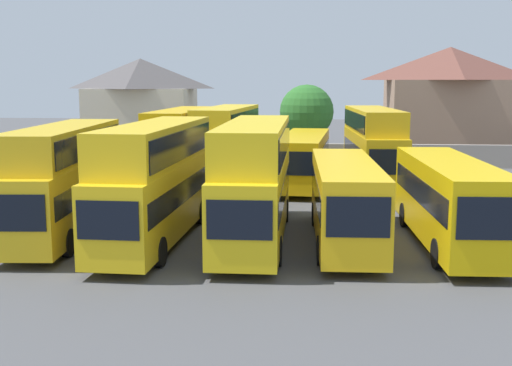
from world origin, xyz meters
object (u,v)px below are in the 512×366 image
at_px(bus_9, 373,143).
at_px(house_terrace_left, 141,105).
at_px(bus_1, 64,174).
at_px(house_terrace_centre, 448,101).
at_px(bus_4, 345,197).
at_px(tree_left_of_lot, 307,112).
at_px(bus_2, 156,176).
at_px(bus_3, 255,175).
at_px(bus_8, 304,157).
at_px(bus_6, 182,143).
at_px(bus_7, 227,141).
at_px(bus_5, 449,197).

distance_m(bus_9, house_terrace_left, 27.44).
height_order(bus_1, house_terrace_centre, house_terrace_centre).
relative_size(bus_4, tree_left_of_lot, 1.66).
bearing_deg(bus_2, tree_left_of_lot, 169.43).
height_order(bus_3, house_terrace_left, house_terrace_left).
bearing_deg(bus_9, bus_8, -90.17).
distance_m(bus_2, bus_8, 16.03).
height_order(bus_2, house_terrace_centre, house_terrace_centre).
relative_size(bus_6, bus_8, 1.00).
bearing_deg(bus_7, bus_2, 0.51).
xyz_separation_m(bus_4, bus_5, (4.21, 0.06, 0.05)).
distance_m(bus_4, bus_8, 14.72).
relative_size(bus_1, house_terrace_left, 1.13).
xyz_separation_m(bus_5, house_terrace_left, (-21.54, 33.59, 2.49)).
bearing_deg(bus_8, bus_2, -17.49).
bearing_deg(bus_2, bus_5, 93.47).
xyz_separation_m(bus_3, bus_4, (3.76, -0.34, -0.86)).
relative_size(bus_2, bus_5, 1.05).
relative_size(bus_1, bus_6, 0.97).
bearing_deg(bus_9, bus_5, 3.27).
distance_m(bus_2, bus_4, 7.90).
distance_m(bus_4, bus_7, 16.28).
height_order(bus_6, bus_7, bus_7).
xyz_separation_m(bus_3, house_terrace_left, (-13.58, 33.31, 1.68)).
xyz_separation_m(bus_9, tree_left_of_lot, (-4.27, 12.19, 1.37)).
relative_size(bus_6, house_terrace_centre, 1.04).
bearing_deg(bus_1, bus_5, 84.54).
height_order(bus_1, bus_6, bus_6).
distance_m(bus_9, house_terrace_centre, 19.84).
height_order(bus_2, house_terrace_left, house_terrace_left).
relative_size(bus_2, tree_left_of_lot, 1.81).
bearing_deg(bus_8, house_terrace_left, -136.17).
height_order(bus_5, bus_7, bus_7).
bearing_deg(bus_2, bus_7, 178.11).
distance_m(bus_5, tree_left_of_lot, 27.68).
bearing_deg(bus_6, bus_1, -7.53).
xyz_separation_m(bus_2, house_terrace_centre, (18.75, 32.92, 2.15)).
bearing_deg(bus_2, bus_4, 93.75).
bearing_deg(house_terrace_left, house_terrace_centre, -1.92).
bearing_deg(house_terrace_left, bus_4, -62.75).
xyz_separation_m(bus_2, house_terrace_left, (-9.48, 33.87, 1.70)).
bearing_deg(bus_7, bus_5, 41.33).
bearing_deg(bus_7, bus_8, 92.72).
relative_size(bus_3, bus_9, 1.06).
relative_size(bus_2, bus_3, 0.97).
xyz_separation_m(bus_3, bus_6, (-5.95, 14.27, -0.05)).
xyz_separation_m(bus_5, bus_8, (-6.02, 14.55, -0.10)).
height_order(bus_9, house_terrace_centre, house_terrace_centre).
relative_size(bus_2, bus_9, 1.02).
bearing_deg(house_terrace_left, bus_9, -43.41).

